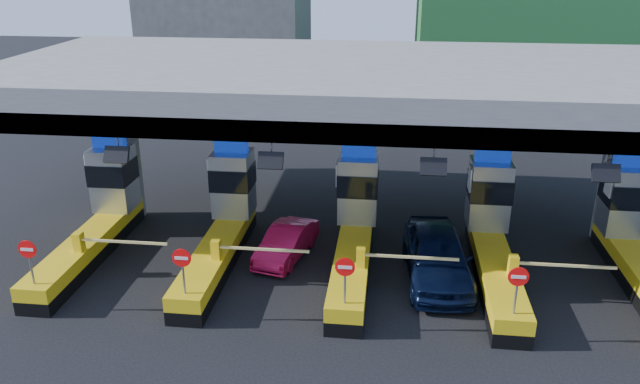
# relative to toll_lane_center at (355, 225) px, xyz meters

# --- Properties ---
(ground) EXTENTS (120.00, 120.00, 0.00)m
(ground) POSITION_rel_toll_lane_center_xyz_m (-0.00, -0.28, -1.40)
(ground) COLOR black
(ground) RESTS_ON ground
(toll_canopy) EXTENTS (28.00, 12.09, 7.00)m
(toll_canopy) POSITION_rel_toll_lane_center_xyz_m (-0.00, 2.59, 4.74)
(toll_canopy) COLOR slate
(toll_canopy) RESTS_ON ground
(toll_lane_far_left) EXTENTS (4.43, 8.00, 4.16)m
(toll_lane_far_left) POSITION_rel_toll_lane_center_xyz_m (-10.00, 0.00, 0.00)
(toll_lane_far_left) COLOR black
(toll_lane_far_left) RESTS_ON ground
(toll_lane_left) EXTENTS (4.43, 8.00, 4.16)m
(toll_lane_left) POSITION_rel_toll_lane_center_xyz_m (-5.00, 0.00, 0.00)
(toll_lane_left) COLOR black
(toll_lane_left) RESTS_ON ground
(toll_lane_center) EXTENTS (4.43, 8.00, 4.16)m
(toll_lane_center) POSITION_rel_toll_lane_center_xyz_m (0.00, 0.00, 0.00)
(toll_lane_center) COLOR black
(toll_lane_center) RESTS_ON ground
(toll_lane_right) EXTENTS (4.43, 8.00, 4.16)m
(toll_lane_right) POSITION_rel_toll_lane_center_xyz_m (5.00, 0.00, 0.00)
(toll_lane_right) COLOR black
(toll_lane_right) RESTS_ON ground
(toll_lane_far_right) EXTENTS (4.43, 8.00, 4.16)m
(toll_lane_far_right) POSITION_rel_toll_lane_center_xyz_m (10.00, 0.00, 0.00)
(toll_lane_far_right) COLOR black
(toll_lane_far_right) RESTS_ON ground
(van) EXTENTS (2.56, 5.55, 1.84)m
(van) POSITION_rel_toll_lane_center_xyz_m (2.99, -1.23, -0.48)
(van) COLOR black
(van) RESTS_ON ground
(red_car) EXTENTS (2.13, 3.97, 1.24)m
(red_car) POSITION_rel_toll_lane_center_xyz_m (-2.60, -0.20, -0.78)
(red_car) COLOR #BA0E38
(red_car) RESTS_ON ground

